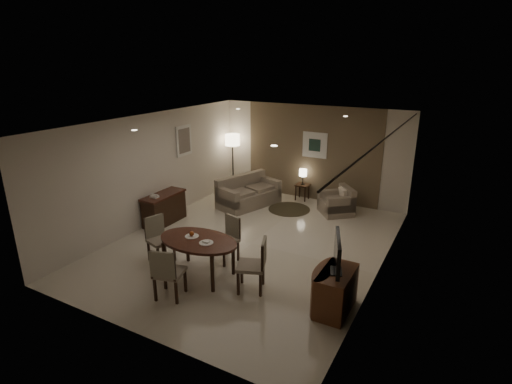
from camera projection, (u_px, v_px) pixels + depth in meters
The scene contains 31 objects.
room_shell at pixel (260, 181), 8.78m from camera, with size 5.50×7.00×2.70m.
taupe_accent at pixel (311, 153), 11.35m from camera, with size 3.96×0.03×2.70m, color brown.
curtain_wall at pixel (380, 209), 7.24m from camera, with size 0.08×6.70×2.58m, color beige, non-canonical shape.
curtain_rod at pixel (388, 137), 6.82m from camera, with size 0.03×0.03×6.80m, color black.
art_back_frame at pixel (315, 145), 11.20m from camera, with size 0.72×0.03×0.72m, color silver.
art_back_canvas at pixel (315, 145), 11.19m from camera, with size 0.34×0.01×0.34m, color #1D342A.
art_left_frame at pixel (184, 141), 10.53m from camera, with size 0.03×0.60×0.80m, color silver.
art_left_canvas at pixel (184, 141), 10.52m from camera, with size 0.01×0.46×0.64m, color gray.
downlight_nl at pixel (134, 130), 7.16m from camera, with size 0.10×0.10×0.01m, color white.
downlight_nr at pixel (274, 146), 5.89m from camera, with size 0.10×0.10×0.01m, color white.
downlight_fl at pixel (238, 109), 10.16m from camera, with size 0.10×0.10×0.01m, color white.
downlight_fr at pixel (346, 116), 8.88m from camera, with size 0.10×0.10×0.01m, color white.
console_desk at pixel (164, 209), 9.89m from camera, with size 0.48×1.20×0.75m, color #4F2319, non-canonical shape.
telephone at pixel (154, 196), 9.51m from camera, with size 0.20×0.14×0.09m, color white, non-canonical shape.
tv_cabinet at pixel (336, 291), 6.43m from camera, with size 0.48×0.90×0.70m, color brown, non-canonical shape.
flat_tv at pixel (337, 254), 6.22m from camera, with size 0.06×0.88×0.60m, color black, non-canonical shape.
dining_table at pixel (199, 258), 7.47m from camera, with size 1.57×0.98×0.74m, color #4F2319, non-canonical shape.
chair_near at pixel (169, 272), 6.76m from camera, with size 0.46×0.46×0.96m, color gray, non-canonical shape.
chair_far at pixel (225, 240), 7.99m from camera, with size 0.45×0.45×0.92m, color gray, non-canonical shape.
chair_left at pixel (161, 240), 7.98m from camera, with size 0.44×0.44×0.92m, color gray, non-canonical shape.
chair_right at pixel (251, 265), 6.96m from camera, with size 0.47×0.47×0.97m, color gray, non-canonical shape.
plate_a at pixel (192, 236), 7.47m from camera, with size 0.26×0.26×0.02m, color white.
plate_b at pixel (206, 243), 7.21m from camera, with size 0.26×0.26×0.02m, color white.
fruit_apple at pixel (192, 234), 7.46m from camera, with size 0.09×0.09×0.09m, color #993C11.
napkin at pixel (206, 242), 7.20m from camera, with size 0.12×0.08×0.03m, color white.
round_rug at pixel (289, 209), 10.88m from camera, with size 1.13×1.13×0.01m, color #3D3422.
sofa at pixel (249, 191), 11.06m from camera, with size 0.87×1.73×0.82m, color gray, non-canonical shape.
armchair at pixel (336, 201), 10.48m from camera, with size 0.80×0.76×0.72m, color gray, non-canonical shape.
side_table at pixel (302, 192), 11.57m from camera, with size 0.36×0.36×0.46m, color black, non-canonical shape.
table_lamp at pixel (303, 176), 11.42m from camera, with size 0.22×0.22×0.50m, color #FFEAC1, non-canonical shape.
floor_lamp at pixel (233, 162), 12.28m from camera, with size 0.44×0.44×1.74m, color #FFE5B7, non-canonical shape.
Camera 1 is at (3.95, -7.02, 3.91)m, focal length 28.00 mm.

